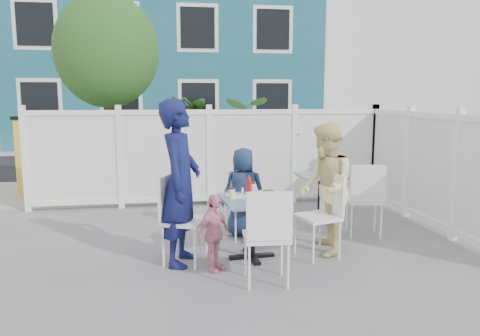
{
  "coord_description": "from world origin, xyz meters",
  "views": [
    {
      "loc": [
        -0.58,
        -5.3,
        1.82
      ],
      "look_at": [
        0.26,
        0.11,
        0.97
      ],
      "focal_mm": 35.0,
      "sensor_mm": 36.0,
      "label": 1
    }
  ],
  "objects": [
    {
      "name": "ground",
      "position": [
        0.0,
        0.0,
        0.0
      ],
      "size": [
        80.0,
        80.0,
        0.0
      ],
      "primitive_type": "plane",
      "color": "slate"
    },
    {
      "name": "near_sidewalk",
      "position": [
        0.0,
        3.8,
        0.01
      ],
      "size": [
        24.0,
        2.6,
        0.01
      ],
      "primitive_type": "cube",
      "color": "gray",
      "rests_on": "ground"
    },
    {
      "name": "street",
      "position": [
        0.0,
        7.5,
        0.0
      ],
      "size": [
        24.0,
        5.0,
        0.01
      ],
      "primitive_type": "cube",
      "color": "black",
      "rests_on": "ground"
    },
    {
      "name": "far_sidewalk",
      "position": [
        0.0,
        10.6,
        0.01
      ],
      "size": [
        24.0,
        1.6,
        0.01
      ],
      "primitive_type": "cube",
      "color": "gray",
      "rests_on": "ground"
    },
    {
      "name": "building",
      "position": [
        -0.5,
        14.0,
        3.0
      ],
      "size": [
        11.0,
        6.0,
        6.0
      ],
      "color": "#165766",
      "rests_on": "ground"
    },
    {
      "name": "fence_back",
      "position": [
        0.1,
        2.4,
        0.78
      ],
      "size": [
        5.86,
        0.08,
        1.6
      ],
      "color": "white",
      "rests_on": "ground"
    },
    {
      "name": "fence_right",
      "position": [
        3.0,
        0.6,
        0.78
      ],
      "size": [
        0.08,
        3.66,
        1.6
      ],
      "rotation": [
        0.0,
        0.0,
        1.57
      ],
      "color": "white",
      "rests_on": "ground"
    },
    {
      "name": "tree",
      "position": [
        -1.6,
        3.3,
        2.59
      ],
      "size": [
        1.8,
        1.62,
        3.59
      ],
      "color": "#382316",
      "rests_on": "ground"
    },
    {
      "name": "utility_cabinet",
      "position": [
        -2.97,
        4.0,
        0.7
      ],
      "size": [
        0.81,
        0.63,
        1.39
      ],
      "primitive_type": "cube",
      "rotation": [
        0.0,
        0.0,
        -0.13
      ],
      "color": "gold",
      "rests_on": "ground"
    },
    {
      "name": "potted_shrub_a",
      "position": [
        -0.14,
        3.1,
        0.91
      ],
      "size": [
        1.35,
        1.35,
        1.82
      ],
      "primitive_type": "imported",
      "rotation": [
        0.0,
        0.0,
        2.7
      ],
      "color": "#224516",
      "rests_on": "ground"
    },
    {
      "name": "potted_shrub_b",
      "position": [
        1.2,
        3.0,
        0.9
      ],
      "size": [
        1.7,
        1.49,
        1.79
      ],
      "primitive_type": "imported",
      "rotation": [
        0.0,
        0.0,
        3.2
      ],
      "color": "#224516",
      "rests_on": "ground"
    },
    {
      "name": "main_table",
      "position": [
        0.33,
        -0.29,
        0.54
      ],
      "size": [
        0.72,
        0.72,
        0.7
      ],
      "rotation": [
        0.0,
        0.0,
        0.08
      ],
      "color": "#46698B",
      "rests_on": "ground"
    },
    {
      "name": "spare_table",
      "position": [
        1.65,
        1.26,
        0.52
      ],
      "size": [
        0.65,
        0.65,
        0.67
      ],
      "rotation": [
        0.0,
        0.0,
        0.03
      ],
      "color": "#46698B",
      "rests_on": "ground"
    },
    {
      "name": "chair_left",
      "position": [
        -0.49,
        -0.3,
        0.57
      ],
      "size": [
        0.56,
        0.57,
        0.97
      ],
      "rotation": [
        0.0,
        0.0,
        -1.98
      ],
      "color": "white",
      "rests_on": "ground"
    },
    {
      "name": "chair_right",
      "position": [
        1.15,
        -0.33,
        0.55
      ],
      "size": [
        0.52,
        0.54,
        0.95
      ],
      "rotation": [
        0.0,
        0.0,
        1.87
      ],
      "color": "white",
      "rests_on": "ground"
    },
    {
      "name": "chair_back",
      "position": [
        0.35,
        0.56,
        0.5
      ],
      "size": [
        0.46,
        0.45,
        0.86
      ],
      "rotation": [
        0.0,
        0.0,
        3.34
      ],
      "color": "white",
      "rests_on": "ground"
    },
    {
      "name": "chair_near",
      "position": [
        0.34,
        -1.09,
        0.55
      ],
      "size": [
        0.46,
        0.45,
        0.95
      ],
      "rotation": [
        0.0,
        0.0,
        -0.07
      ],
      "color": "white",
      "rests_on": "ground"
    },
    {
      "name": "chair_spare",
      "position": [
        1.93,
        0.28,
        0.56
      ],
      "size": [
        0.52,
        0.51,
        0.96
      ],
      "rotation": [
        0.0,
        0.0,
        -0.22
      ],
      "color": "white",
      "rests_on": "ground"
    },
    {
      "name": "man",
      "position": [
        -0.46,
        -0.32,
        0.9
      ],
      "size": [
        0.59,
        0.75,
        1.79
      ],
      "primitive_type": "imported",
      "rotation": [
        0.0,
        0.0,
        1.29
      ],
      "color": "#101544",
      "rests_on": "ground"
    },
    {
      "name": "woman",
      "position": [
        1.2,
        -0.23,
        0.76
      ],
      "size": [
        0.68,
        0.82,
        1.53
      ],
      "primitive_type": "imported",
      "rotation": [
        0.0,
        0.0,
        -1.72
      ],
      "color": "yellow",
      "rests_on": "ground"
    },
    {
      "name": "boy",
      "position": [
        0.38,
        0.61,
        0.58
      ],
      "size": [
        0.6,
        0.42,
        1.16
      ],
      "primitive_type": "imported",
      "rotation": [
        0.0,
        0.0,
        3.05
      ],
      "color": "navy",
      "rests_on": "ground"
    },
    {
      "name": "toddler",
      "position": [
        -0.13,
        -0.61,
        0.41
      ],
      "size": [
        0.48,
        0.48,
        0.82
      ],
      "primitive_type": "imported",
      "rotation": [
        0.0,
        0.0,
        0.8
      ],
      "color": "pink",
      "rests_on": "ground"
    },
    {
      "name": "plate_main",
      "position": [
        0.33,
        -0.43,
        0.71
      ],
      "size": [
        0.23,
        0.23,
        0.01
      ],
      "primitive_type": "cylinder",
      "color": "white",
      "rests_on": "main_table"
    },
    {
      "name": "plate_side",
      "position": [
        0.16,
        -0.21,
        0.71
      ],
      "size": [
        0.24,
        0.24,
        0.02
      ],
      "primitive_type": "cylinder",
      "color": "white",
      "rests_on": "main_table"
    },
    {
      "name": "salad_bowl",
      "position": [
        0.53,
        -0.27,
        0.73
      ],
      "size": [
        0.22,
        0.22,
        0.05
      ],
      "primitive_type": "imported",
      "color": "white",
      "rests_on": "main_table"
    },
    {
      "name": "coffee_cup_a",
      "position": [
        0.11,
        -0.31,
        0.76
      ],
      "size": [
        0.07,
        0.07,
        0.11
      ],
      "primitive_type": "cylinder",
      "color": "beige",
      "rests_on": "main_table"
    },
    {
      "name": "coffee_cup_b",
      "position": [
        0.37,
        -0.09,
        0.76
      ],
      "size": [
        0.08,
        0.08,
        0.12
      ],
      "primitive_type": "cylinder",
      "color": "beige",
      "rests_on": "main_table"
    },
    {
      "name": "ketchup_bottle",
      "position": [
        0.31,
        -0.24,
        0.8
      ],
      "size": [
        0.06,
        0.06,
        0.19
      ],
      "primitive_type": "cylinder",
      "color": "#B00D16",
      "rests_on": "main_table"
    },
    {
      "name": "salt_shaker",
      "position": [
        0.27,
        -0.04,
        0.74
      ],
      "size": [
        0.03,
        0.03,
        0.07
      ],
      "primitive_type": "cylinder",
      "color": "white",
      "rests_on": "main_table"
    },
    {
      "name": "pepper_shaker",
      "position": [
        0.28,
        0.0,
        0.74
      ],
      "size": [
        0.03,
        0.03,
        0.07
      ],
      "primitive_type": "cylinder",
      "color": "black",
      "rests_on": "main_table"
    }
  ]
}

